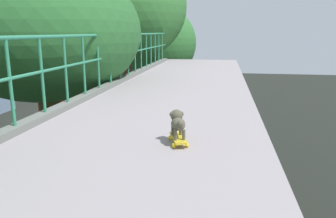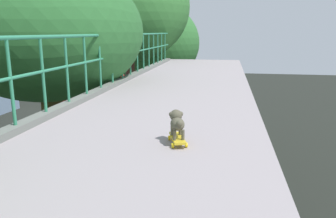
# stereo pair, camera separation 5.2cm
# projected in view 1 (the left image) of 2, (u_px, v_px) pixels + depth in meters

# --- Properties ---
(city_bus) EXTENTS (2.52, 10.88, 3.30)m
(city_bus) POSITION_uv_depth(u_px,v_px,m) (89.00, 100.00, 26.77)
(city_bus) COLOR #B01B13
(city_bus) RESTS_ON ground
(roadside_tree_mid) EXTENTS (5.00, 5.00, 9.05)m
(roadside_tree_mid) POSITION_uv_depth(u_px,v_px,m) (44.00, 36.00, 8.48)
(roadside_tree_mid) COLOR #483F1E
(roadside_tree_mid) RESTS_ON ground
(roadside_tree_far) EXTENTS (5.89, 5.89, 11.06)m
(roadside_tree_far) POSITION_uv_depth(u_px,v_px,m) (125.00, 8.00, 15.87)
(roadside_tree_far) COLOR brown
(roadside_tree_far) RESTS_ON ground
(roadside_tree_farthest) EXTENTS (5.95, 5.95, 9.18)m
(roadside_tree_farthest) POSITION_uv_depth(u_px,v_px,m) (150.00, 44.00, 21.21)
(roadside_tree_farthest) COLOR #503C1E
(roadside_tree_farthest) RESTS_ON ground
(toy_skateboard) EXTENTS (0.27, 0.45, 0.08)m
(toy_skateboard) POSITION_uv_depth(u_px,v_px,m) (178.00, 139.00, 3.80)
(toy_skateboard) COLOR gold
(toy_skateboard) RESTS_ON overpass_deck
(small_dog) EXTENTS (0.23, 0.37, 0.30)m
(small_dog) POSITION_uv_depth(u_px,v_px,m) (178.00, 121.00, 3.78)
(small_dog) COLOR #514D3D
(small_dog) RESTS_ON toy_skateboard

